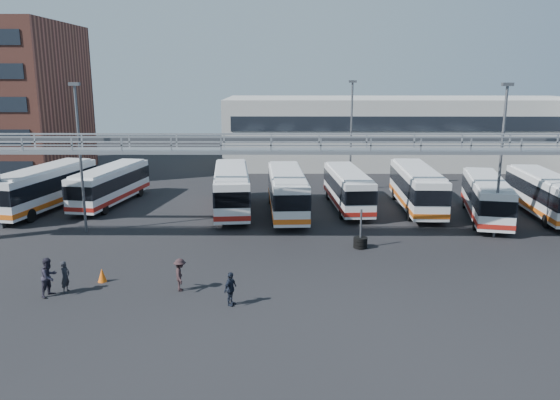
{
  "coord_description": "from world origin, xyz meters",
  "views": [
    {
      "loc": [
        -2.23,
        -28.48,
        10.7
      ],
      "look_at": [
        -2.47,
        6.0,
        2.76
      ],
      "focal_mm": 35.0,
      "sensor_mm": 36.0,
      "label": 1
    }
  ],
  "objects_px": {
    "pedestrian_d": "(230,289)",
    "bus_5": "(348,188)",
    "bus_8": "(545,193)",
    "bus_1": "(110,184)",
    "bus_4": "(287,191)",
    "pedestrian_b": "(49,277)",
    "cone_right": "(102,275)",
    "tire_stack": "(360,241)",
    "light_pole_mid": "(501,153)",
    "bus_3": "(232,188)",
    "pedestrian_c": "(180,275)",
    "bus_7": "(486,196)",
    "light_pole_back": "(351,130)",
    "light_pole_left": "(80,150)",
    "pedestrian_a": "(65,277)",
    "bus_6": "(417,187)",
    "bus_0": "(44,187)"
  },
  "relations": [
    {
      "from": "pedestrian_d",
      "to": "bus_5",
      "type": "bearing_deg",
      "value": 5.07
    },
    {
      "from": "bus_8",
      "to": "bus_1",
      "type": "bearing_deg",
      "value": 177.67
    },
    {
      "from": "bus_4",
      "to": "pedestrian_b",
      "type": "relative_size",
      "value": 5.79
    },
    {
      "from": "cone_right",
      "to": "tire_stack",
      "type": "xyz_separation_m",
      "value": [
        14.45,
        5.88,
        0.05
      ]
    },
    {
      "from": "light_pole_mid",
      "to": "bus_3",
      "type": "xyz_separation_m",
      "value": [
        -18.38,
        6.93,
        -3.82
      ]
    },
    {
      "from": "pedestrian_d",
      "to": "cone_right",
      "type": "distance_m",
      "value": 7.69
    },
    {
      "from": "bus_8",
      "to": "pedestrian_b",
      "type": "distance_m",
      "value": 35.41
    },
    {
      "from": "pedestrian_c",
      "to": "bus_7",
      "type": "bearing_deg",
      "value": -66.24
    },
    {
      "from": "pedestrian_b",
      "to": "pedestrian_d",
      "type": "height_order",
      "value": "pedestrian_b"
    },
    {
      "from": "light_pole_back",
      "to": "tire_stack",
      "type": "relative_size",
      "value": 4.07
    },
    {
      "from": "pedestrian_c",
      "to": "cone_right",
      "type": "height_order",
      "value": "pedestrian_c"
    },
    {
      "from": "bus_7",
      "to": "light_pole_mid",
      "type": "bearing_deg",
      "value": -90.42
    },
    {
      "from": "bus_3",
      "to": "light_pole_left",
      "type": "bearing_deg",
      "value": -153.98
    },
    {
      "from": "bus_3",
      "to": "tire_stack",
      "type": "bearing_deg",
      "value": -51.94
    },
    {
      "from": "light_pole_left",
      "to": "bus_3",
      "type": "relative_size",
      "value": 0.88
    },
    {
      "from": "bus_3",
      "to": "bus_5",
      "type": "bearing_deg",
      "value": 0.67
    },
    {
      "from": "bus_7",
      "to": "pedestrian_b",
      "type": "relative_size",
      "value": 5.5
    },
    {
      "from": "bus_8",
      "to": "tire_stack",
      "type": "bearing_deg",
      "value": -148.37
    },
    {
      "from": "bus_1",
      "to": "pedestrian_a",
      "type": "height_order",
      "value": "bus_1"
    },
    {
      "from": "bus_3",
      "to": "pedestrian_a",
      "type": "distance_m",
      "value": 18.08
    },
    {
      "from": "bus_6",
      "to": "bus_8",
      "type": "height_order",
      "value": "bus_6"
    },
    {
      "from": "bus_7",
      "to": "tire_stack",
      "type": "relative_size",
      "value": 4.3
    },
    {
      "from": "light_pole_left",
      "to": "pedestrian_b",
      "type": "xyz_separation_m",
      "value": [
        2.21,
        -11.25,
        -4.75
      ]
    },
    {
      "from": "light_pole_mid",
      "to": "bus_4",
      "type": "bearing_deg",
      "value": 156.48
    },
    {
      "from": "light_pole_back",
      "to": "bus_3",
      "type": "distance_m",
      "value": 13.69
    },
    {
      "from": "light_pole_mid",
      "to": "tire_stack",
      "type": "xyz_separation_m",
      "value": [
        -9.38,
        -2.5,
        -5.3
      ]
    },
    {
      "from": "bus_4",
      "to": "pedestrian_b",
      "type": "height_order",
      "value": "bus_4"
    },
    {
      "from": "bus_4",
      "to": "pedestrian_d",
      "type": "xyz_separation_m",
      "value": [
        -2.77,
        -17.42,
        -1.07
      ]
    },
    {
      "from": "light_pole_left",
      "to": "light_pole_mid",
      "type": "distance_m",
      "value": 28.02
    },
    {
      "from": "bus_4",
      "to": "cone_right",
      "type": "distance_m",
      "value": 17.56
    },
    {
      "from": "bus_4",
      "to": "bus_5",
      "type": "relative_size",
      "value": 1.08
    },
    {
      "from": "light_pole_mid",
      "to": "bus_0",
      "type": "distance_m",
      "value": 34.43
    },
    {
      "from": "pedestrian_c",
      "to": "pedestrian_d",
      "type": "height_order",
      "value": "pedestrian_c"
    },
    {
      "from": "light_pole_mid",
      "to": "bus_3",
      "type": "height_order",
      "value": "light_pole_mid"
    },
    {
      "from": "bus_7",
      "to": "bus_8",
      "type": "height_order",
      "value": "bus_8"
    },
    {
      "from": "light_pole_left",
      "to": "bus_1",
      "type": "xyz_separation_m",
      "value": [
        -0.77,
        8.23,
        -3.96
      ]
    },
    {
      "from": "bus_7",
      "to": "pedestrian_c",
      "type": "height_order",
      "value": "bus_7"
    },
    {
      "from": "pedestrian_b",
      "to": "cone_right",
      "type": "relative_size",
      "value": 2.65
    },
    {
      "from": "bus_1",
      "to": "pedestrian_c",
      "type": "bearing_deg",
      "value": -54.27
    },
    {
      "from": "bus_8",
      "to": "pedestrian_c",
      "type": "relative_size",
      "value": 6.45
    },
    {
      "from": "bus_0",
      "to": "bus_6",
      "type": "bearing_deg",
      "value": 12.01
    },
    {
      "from": "bus_8",
      "to": "tire_stack",
      "type": "distance_m",
      "value": 17.32
    },
    {
      "from": "bus_3",
      "to": "pedestrian_d",
      "type": "xyz_separation_m",
      "value": [
        1.64,
        -18.27,
        -1.09
      ]
    },
    {
      "from": "light_pole_mid",
      "to": "pedestrian_a",
      "type": "xyz_separation_m",
      "value": [
        -25.18,
        -9.78,
        -4.91
      ]
    },
    {
      "from": "pedestrian_c",
      "to": "light_pole_back",
      "type": "bearing_deg",
      "value": -35.95
    },
    {
      "from": "bus_0",
      "to": "light_pole_back",
      "type": "bearing_deg",
      "value": 28.22
    },
    {
      "from": "bus_8",
      "to": "pedestrian_d",
      "type": "relative_size",
      "value": 6.64
    },
    {
      "from": "light_pole_left",
      "to": "pedestrian_b",
      "type": "height_order",
      "value": "light_pole_left"
    },
    {
      "from": "bus_3",
      "to": "pedestrian_d",
      "type": "relative_size",
      "value": 7.05
    },
    {
      "from": "bus_6",
      "to": "bus_7",
      "type": "height_order",
      "value": "bus_6"
    }
  ]
}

